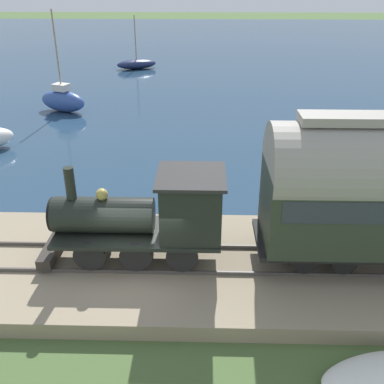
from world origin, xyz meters
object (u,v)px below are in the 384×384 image
at_px(sailboat_blue, 63,100).
at_px(steam_locomotive, 152,213).
at_px(sailboat_navy, 137,64).
at_px(beached_dinghy, 376,373).
at_px(rowboat_off_pier, 283,149).
at_px(rowboat_far_out, 340,175).

bearing_deg(sailboat_blue, steam_locomotive, -133.70).
height_order(sailboat_navy, beached_dinghy, sailboat_navy).
bearing_deg(rowboat_off_pier, rowboat_far_out, -153.00).
xyz_separation_m(sailboat_blue, rowboat_far_out, (-10.50, -15.80, -0.63)).
bearing_deg(sailboat_blue, sailboat_navy, 11.25).
bearing_deg(beached_dinghy, rowboat_off_pier, -0.49).
bearing_deg(steam_locomotive, sailboat_navy, 8.77).
xyz_separation_m(rowboat_off_pier, rowboat_far_out, (-3.16, -2.11, -0.05)).
height_order(rowboat_off_pier, rowboat_far_out, rowboat_off_pier).
relative_size(sailboat_navy, beached_dinghy, 1.63).
bearing_deg(sailboat_navy, beached_dinghy, 174.46).
bearing_deg(rowboat_off_pier, beached_dinghy, 172.84).
bearing_deg(beached_dinghy, sailboat_navy, 16.11).
height_order(sailboat_navy, rowboat_far_out, sailboat_navy).
distance_m(steam_locomotive, rowboat_far_out, 10.99).
bearing_deg(steam_locomotive, rowboat_far_out, -46.30).
relative_size(sailboat_blue, beached_dinghy, 2.16).
distance_m(rowboat_off_pier, rowboat_far_out, 3.80).
distance_m(steam_locomotive, beached_dinghy, 7.14).
xyz_separation_m(steam_locomotive, rowboat_far_out, (7.47, -7.81, -1.99)).
relative_size(rowboat_off_pier, rowboat_far_out, 0.87).
bearing_deg(beached_dinghy, rowboat_far_out, -11.01).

